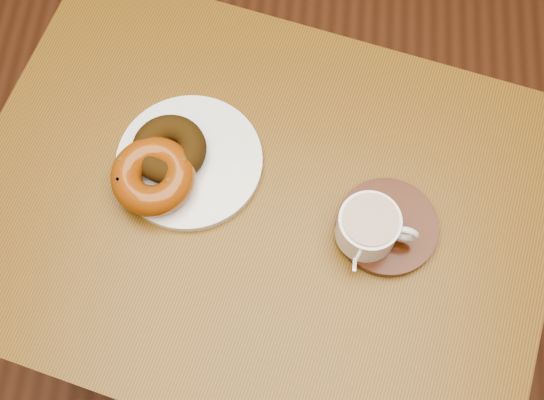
# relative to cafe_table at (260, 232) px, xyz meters

# --- Properties ---
(ground) EXTENTS (6.00, 6.00, 0.00)m
(ground) POSITION_rel_cafe_table_xyz_m (-0.25, 0.09, -0.66)
(ground) COLOR brown
(ground) RESTS_ON ground
(cafe_table) EXTENTS (0.97, 0.81, 0.79)m
(cafe_table) POSITION_rel_cafe_table_xyz_m (0.00, 0.00, 0.00)
(cafe_table) COLOR brown
(cafe_table) RESTS_ON ground
(donut_plate) EXTENTS (0.24, 0.24, 0.01)m
(donut_plate) POSITION_rel_cafe_table_xyz_m (-0.11, 0.06, 0.13)
(donut_plate) COLOR white
(donut_plate) RESTS_ON cafe_table
(donut_cinnamon) EXTENTS (0.13, 0.13, 0.04)m
(donut_cinnamon) POSITION_rel_cafe_table_xyz_m (-0.13, 0.06, 0.16)
(donut_cinnamon) COLOR #36220A
(donut_cinnamon) RESTS_ON donut_plate
(donut_caramel) EXTENTS (0.16, 0.16, 0.04)m
(donut_caramel) POSITION_rel_cafe_table_xyz_m (-0.15, 0.02, 0.16)
(donut_caramel) COLOR #90440F
(donut_caramel) RESTS_ON donut_plate
(saucer) EXTENTS (0.16, 0.16, 0.02)m
(saucer) POSITION_rel_cafe_table_xyz_m (0.18, -0.02, 0.13)
(saucer) COLOR #381507
(saucer) RESTS_ON cafe_table
(coffee_cup) EXTENTS (0.11, 0.08, 0.06)m
(coffee_cup) POSITION_rel_cafe_table_xyz_m (0.16, -0.04, 0.17)
(coffee_cup) COLOR white
(coffee_cup) RESTS_ON saucer
(teaspoon) EXTENTS (0.02, 0.09, 0.01)m
(teaspoon) POSITION_rel_cafe_table_xyz_m (0.14, -0.03, 0.14)
(teaspoon) COLOR silver
(teaspoon) RESTS_ON saucer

